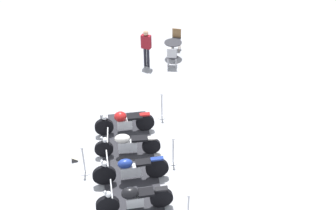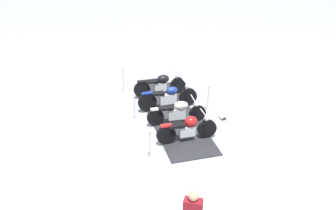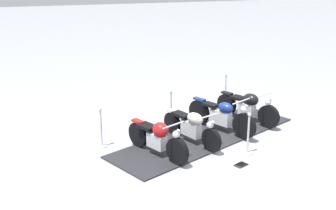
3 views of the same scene
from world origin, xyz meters
TOP-DOWN VIEW (x-y plane):
  - ground_plane at (0.00, 0.00)m, footprint 80.00×80.00m
  - display_platform at (0.00, 0.00)m, footprint 3.95×5.90m
  - motorcycle_maroon at (0.77, -1.59)m, footprint 1.91×1.06m
  - motorcycle_cream at (0.28, -0.52)m, footprint 2.03×1.01m
  - motorcycle_navy at (-0.22, 0.55)m, footprint 2.12×1.20m
  - motorcycle_black at (-0.72, 1.61)m, footprint 2.02×1.13m
  - stanchion_right_mid at (1.26, 0.59)m, footprint 0.31×0.31m
  - stanchion_left_front at (-0.23, -2.80)m, footprint 0.29×0.29m
  - stanchion_left_mid at (-1.26, -0.59)m, footprint 0.28×0.28m
  - info_placard at (1.85, 0.13)m, footprint 0.31×0.37m
  - cafe_table at (0.56, -7.16)m, footprint 0.77×0.77m
  - cafe_chair_near_table at (0.64, -7.98)m, footprint 0.44×0.44m
  - cafe_chair_across_table at (0.39, -6.36)m, footprint 0.48×0.48m
  - bystander_person at (1.44, -6.10)m, footprint 0.42×0.25m

SIDE VIEW (x-z plane):
  - ground_plane at x=0.00m, z-range 0.00..0.00m
  - display_platform at x=0.00m, z-range 0.00..0.04m
  - info_placard at x=1.85m, z-range -0.04..0.15m
  - stanchion_right_mid at x=1.26m, z-range -0.18..0.89m
  - stanchion_left_mid at x=-1.26m, z-range -0.15..0.89m
  - stanchion_left_front at x=-0.23m, z-range -0.15..0.91m
  - motorcycle_cream at x=0.28m, z-range 0.04..0.93m
  - motorcycle_maroon at x=0.77m, z-range 0.02..0.97m
  - motorcycle_black at x=-0.72m, z-range 0.01..0.98m
  - motorcycle_navy at x=-0.22m, z-range -0.02..1.02m
  - cafe_chair_across_table at x=0.39m, z-range 0.08..1.01m
  - cafe_chair_near_table at x=0.64m, z-range 0.08..1.02m
  - cafe_table at x=0.56m, z-range 0.19..0.94m
  - bystander_person at x=1.44m, z-range 0.17..1.86m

